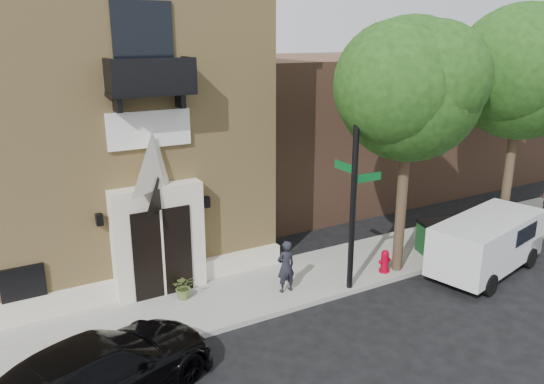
{
  "coord_description": "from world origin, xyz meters",
  "views": [
    {
      "loc": [
        -5.2,
        -11.03,
        7.39
      ],
      "look_at": [
        2.29,
        2.0,
        2.88
      ],
      "focal_mm": 35.0,
      "sensor_mm": 36.0,
      "label": 1
    }
  ],
  "objects_px": {
    "dumpster": "(445,237)",
    "street_sign": "(354,182)",
    "black_sedan": "(100,372)",
    "fire_hydrant": "(385,261)",
    "cargo_van": "(489,241)",
    "pedestrian_near": "(286,266)"
  },
  "relations": [
    {
      "from": "black_sedan",
      "to": "dumpster",
      "type": "relative_size",
      "value": 2.67
    },
    {
      "from": "cargo_van",
      "to": "dumpster",
      "type": "relative_size",
      "value": 2.46
    },
    {
      "from": "black_sedan",
      "to": "fire_hydrant",
      "type": "relative_size",
      "value": 6.99
    },
    {
      "from": "cargo_van",
      "to": "dumpster",
      "type": "bearing_deg",
      "value": 89.36
    },
    {
      "from": "fire_hydrant",
      "to": "dumpster",
      "type": "height_order",
      "value": "dumpster"
    },
    {
      "from": "fire_hydrant",
      "to": "pedestrian_near",
      "type": "relative_size",
      "value": 0.47
    },
    {
      "from": "cargo_van",
      "to": "street_sign",
      "type": "relative_size",
      "value": 0.74
    },
    {
      "from": "fire_hydrant",
      "to": "dumpster",
      "type": "distance_m",
      "value": 2.84
    },
    {
      "from": "street_sign",
      "to": "pedestrian_near",
      "type": "distance_m",
      "value": 3.11
    },
    {
      "from": "street_sign",
      "to": "cargo_van",
      "type": "bearing_deg",
      "value": -11.05
    },
    {
      "from": "black_sedan",
      "to": "street_sign",
      "type": "bearing_deg",
      "value": -99.44
    },
    {
      "from": "dumpster",
      "to": "pedestrian_near",
      "type": "relative_size",
      "value": 1.23
    },
    {
      "from": "black_sedan",
      "to": "dumpster",
      "type": "xyz_separation_m",
      "value": [
        11.96,
        1.89,
        -0.03
      ]
    },
    {
      "from": "fire_hydrant",
      "to": "pedestrian_near",
      "type": "distance_m",
      "value": 3.44
    },
    {
      "from": "black_sedan",
      "to": "street_sign",
      "type": "height_order",
      "value": "street_sign"
    },
    {
      "from": "fire_hydrant",
      "to": "dumpster",
      "type": "xyz_separation_m",
      "value": [
        2.82,
        0.19,
        0.21
      ]
    },
    {
      "from": "fire_hydrant",
      "to": "cargo_van",
      "type": "bearing_deg",
      "value": -22.82
    },
    {
      "from": "black_sedan",
      "to": "dumpster",
      "type": "distance_m",
      "value": 12.11
    },
    {
      "from": "street_sign",
      "to": "dumpster",
      "type": "xyz_separation_m",
      "value": [
        4.41,
        0.45,
        -2.66
      ]
    },
    {
      "from": "black_sedan",
      "to": "pedestrian_near",
      "type": "bearing_deg",
      "value": -89.8
    },
    {
      "from": "black_sedan",
      "to": "dumpster",
      "type": "bearing_deg",
      "value": -101.22
    },
    {
      "from": "dumpster",
      "to": "street_sign",
      "type": "bearing_deg",
      "value": -156.09
    }
  ]
}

